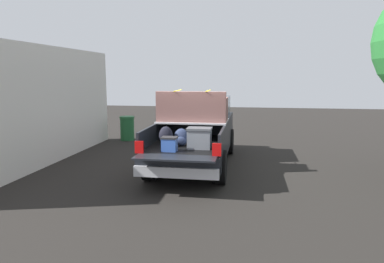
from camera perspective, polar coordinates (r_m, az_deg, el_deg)
name	(u,v)px	position (r m, az deg, el deg)	size (l,w,h in m)	color
ground_plane	(195,165)	(10.79, 0.52, -5.30)	(40.00, 40.00, 0.00)	black
pickup_truck	(197,130)	(10.96, 0.83, 0.22)	(6.05, 2.06, 2.23)	black
building_facade	(47,105)	(11.66, -21.93, 3.86)	(8.25, 0.36, 3.50)	silver
trash_can	(127,128)	(15.03, -10.18, 0.52)	(0.60, 0.60, 0.98)	#1E592D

